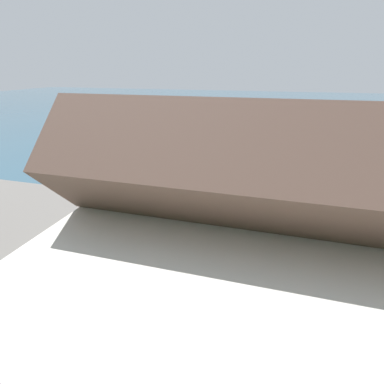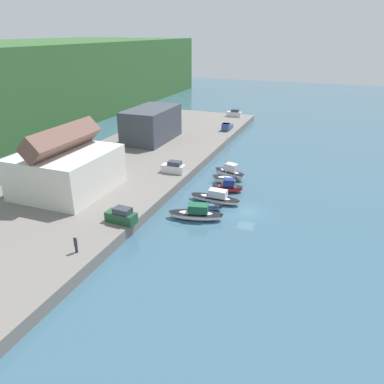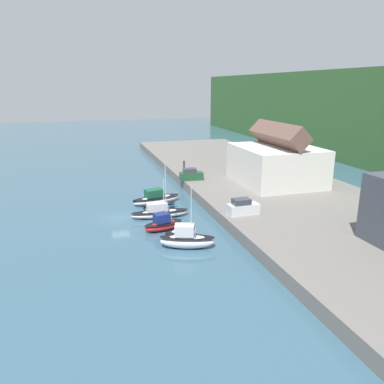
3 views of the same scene
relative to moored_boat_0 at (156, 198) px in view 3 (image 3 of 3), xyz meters
name	(u,v)px [view 3 (image 3 of 3)]	position (x,y,z in m)	size (l,w,h in m)	color
ground_plane	(120,218)	(5.26, -6.29, -0.86)	(320.00, 320.00, 0.00)	#385B70
quay_promenade	(285,197)	(5.26, 20.16, -0.06)	(124.13, 27.37, 1.59)	slate
harbor_clubhouse	(276,162)	(-0.78, 21.64, 4.49)	(14.62, 12.89, 10.67)	silver
moored_boat_0	(156,198)	(0.00, 0.00, 0.00)	(4.12, 8.37, 2.38)	white
moored_boat_1	(159,207)	(3.41, -0.17, -0.30)	(2.63, 5.41, 1.04)	#33568E
moored_boat_2	(159,212)	(6.59, -0.84, -0.07)	(2.44, 8.40, 5.62)	silver
moored_boat_3	(163,224)	(11.51, -1.35, -0.01)	(3.35, 5.71, 9.53)	red
moored_boat_4	(181,234)	(15.06, 0.12, -0.16)	(2.77, 4.53, 1.30)	silver
moored_boat_5	(187,239)	(17.80, 0.06, 0.20)	(4.03, 6.75, 7.74)	silver
parked_car_0	(191,175)	(-7.28, 8.02, 1.65)	(2.03, 4.29, 2.16)	#1E4C2D
parked_car_2	(243,207)	(12.87, 9.28, 1.65)	(1.92, 4.25, 2.16)	silver
person_on_quay	(184,165)	(-15.69, 9.02, 1.84)	(0.40, 0.40, 2.14)	#232838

